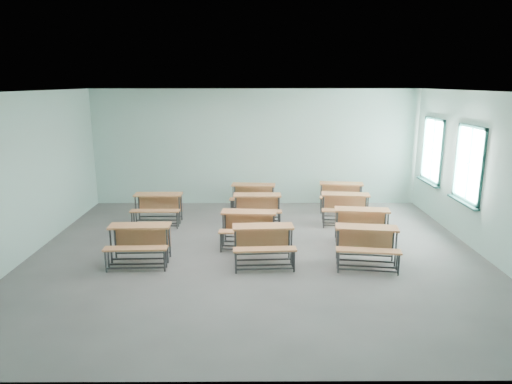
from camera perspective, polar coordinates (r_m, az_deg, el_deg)
room at (r=8.82m, az=0.56°, el=2.01°), size 9.04×8.04×3.24m
desk_unit_r0c0 at (r=8.96m, az=-14.37°, el=-5.64°), size 1.18×0.81×0.72m
desk_unit_r0c1 at (r=8.64m, az=0.92°, el=-5.92°), size 1.20×0.84×0.72m
desk_unit_r0c2 at (r=8.82m, az=13.67°, el=-5.90°), size 1.25×0.93×0.72m
desk_unit_r1c1 at (r=9.58m, az=-0.94°, el=-3.94°), size 1.20×0.85×0.72m
desk_unit_r1c2 at (r=10.00m, az=13.12°, el=-3.54°), size 1.24×0.91×0.72m
desk_unit_r2c0 at (r=11.32m, az=-12.17°, el=-1.49°), size 1.15×0.77×0.72m
desk_unit_r2c1 at (r=11.01m, az=0.16°, el=-1.60°), size 1.16×0.78×0.72m
desk_unit_r2c2 at (r=11.28m, az=11.12°, el=-1.49°), size 1.23×0.90×0.72m
desk_unit_r3c1 at (r=12.11m, az=-0.36°, el=-0.21°), size 1.22×0.88×0.72m
desk_unit_r3c2 at (r=12.47m, az=10.60°, el=-0.03°), size 1.24×0.91×0.72m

